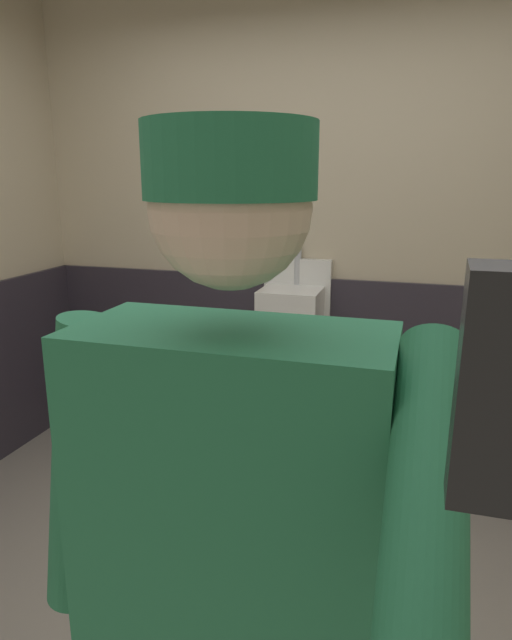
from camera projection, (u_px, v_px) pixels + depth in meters
name	position (u px, v px, depth m)	size (l,w,h in m)	color
wall_back	(327.00, 220.00, 3.24)	(4.14, 0.12, 2.74)	beige
wainscot_band_back	(321.00, 363.00, 3.38)	(3.54, 0.03, 1.04)	#2D2833
urinal_solo	(292.00, 326.00, 3.22)	(0.40, 0.34, 1.24)	white
person	(233.00, 558.00, 0.91)	(0.70, 0.60, 1.69)	#2D3342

